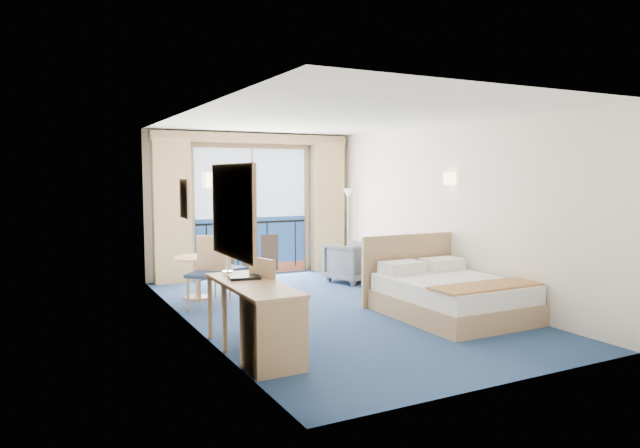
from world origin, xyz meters
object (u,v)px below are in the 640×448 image
Objects in this scene: table_chair_a at (226,264)px; floor_lamp at (348,209)px; nightstand at (418,275)px; armchair at (352,262)px; round_table at (197,267)px; bed at (449,295)px; table_chair_b at (208,268)px; desk_chair at (270,294)px; desk at (269,324)px.

floor_lamp is at bearing -93.83° from table_chair_a.
table_chair_a is at bearing 158.10° from nightstand.
nightstand is at bearing -138.42° from table_chair_a.
round_table is (-2.82, -0.09, 0.14)m from armchair.
armchair is 0.85× the size of table_chair_a.
floor_lamp is at bearing -133.01° from armchair.
bed is 1.90× the size of table_chair_b.
nightstand is 0.60× the size of desk_chair.
desk is at bearing -165.55° from bed.
floor_lamp reaches higher than round_table.
bed is at bearing -110.80° from nightstand.
table_chair_b reaches higher than armchair.
floor_lamp reaches higher than table_chair_a.
floor_lamp reaches higher than nightstand.
armchair reaches higher than round_table.
desk_chair is (-3.14, -1.39, 0.26)m from nightstand.
table_chair_a is (0.62, 3.28, 0.10)m from desk.
bed is at bearing 6.82° from table_chair_b.
desk is 1.59× the size of table_chair_b.
desk_chair is at bearing -43.33° from table_chair_b.
armchair is 1.09× the size of round_table.
table_chair_a reaches higher than nightstand.
desk is at bearing 142.73° from table_chair_a.
table_chair_b reaches higher than round_table.
floor_lamp is at bearing 70.12° from table_chair_b.
bed is at bearing 14.45° from desk.
bed is at bearing -98.83° from floor_lamp.
nightstand is 1.43m from armchair.
bed reaches higher than round_table.
armchair is 2.42m from table_chair_a.
nightstand is 0.57× the size of table_chair_b.
floor_lamp is 1.00× the size of desk.
table_chair_a is 0.90× the size of table_chair_b.
bed reaches higher than table_chair_b.
desk_chair reaches higher than table_chair_a.
floor_lamp is at bearing 81.17° from bed.
floor_lamp is at bearing 51.92° from desk.
desk_chair is (-3.20, -3.74, -0.69)m from floor_lamp.
table_chair_a is (-2.32, 2.53, 0.23)m from bed.
table_chair_b is at bearing -1.54° from armchair.
round_table is (-0.12, 2.66, -0.06)m from desk_chair.
desk_chair is 1.36× the size of round_table.
floor_lamp is (0.06, 2.35, 0.95)m from nightstand.
armchair is at bearing 49.17° from desk.
desk is 1.66× the size of desk_chair.
floor_lamp is 5.77m from desk.
round_table is at bearing -161.88° from floor_lamp.
nightstand is 3.36m from table_chair_b.
table_chair_b is (-0.15, 1.99, 0.03)m from desk_chair.
table_chair_b is at bearing 169.66° from nightstand.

